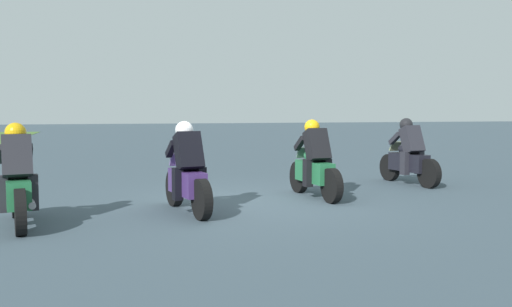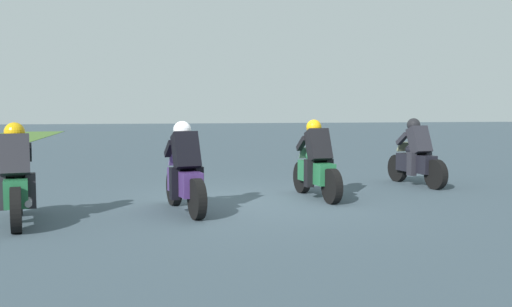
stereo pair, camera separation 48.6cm
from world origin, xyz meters
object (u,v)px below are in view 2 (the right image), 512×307
at_px(rider_lane_c, 185,175).
at_px(rider_lane_d, 16,182).
at_px(rider_lane_b, 316,166).
at_px(rider_lane_a, 416,158).

xyz_separation_m(rider_lane_c, rider_lane_d, (-0.41, 2.53, 0.00)).
bearing_deg(rider_lane_d, rider_lane_b, -85.71).
distance_m(rider_lane_a, rider_lane_b, 3.04).
bearing_deg(rider_lane_d, rider_lane_c, -90.99).
height_order(rider_lane_a, rider_lane_b, same).
distance_m(rider_lane_b, rider_lane_c, 2.75).
distance_m(rider_lane_c, rider_lane_d, 2.57).
bearing_deg(rider_lane_a, rider_lane_d, 100.52).
height_order(rider_lane_c, rider_lane_d, same).
bearing_deg(rider_lane_b, rider_lane_c, 104.02).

